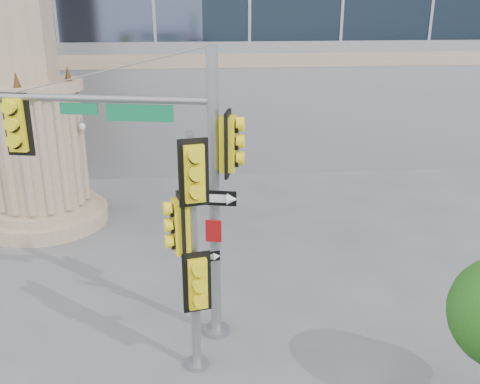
{
  "coord_description": "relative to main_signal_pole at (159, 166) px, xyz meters",
  "views": [
    {
      "loc": [
        -0.72,
        -9.64,
        7.65
      ],
      "look_at": [
        0.42,
        2.0,
        3.45
      ],
      "focal_mm": 40.0,
      "sensor_mm": 36.0,
      "label": 1
    }
  ],
  "objects": [
    {
      "name": "ground",
      "position": [
        1.4,
        -1.78,
        -4.21
      ],
      "size": [
        120.0,
        120.0,
        0.0
      ],
      "primitive_type": "plane",
      "color": "#545456",
      "rests_on": "ground"
    },
    {
      "name": "monument",
      "position": [
        -4.6,
        7.22,
        1.3
      ],
      "size": [
        4.4,
        4.4,
        16.6
      ],
      "color": "gray",
      "rests_on": "ground"
    },
    {
      "name": "secondary_signal_pole",
      "position": [
        0.66,
        -1.64,
        -1.09
      ],
      "size": [
        0.98,
        0.7,
        5.32
      ],
      "rotation": [
        0.0,
        0.0,
        0.21
      ],
      "color": "slate",
      "rests_on": "ground"
    },
    {
      "name": "main_signal_pole",
      "position": [
        0.0,
        0.0,
        0.0
      ],
      "size": [
        5.19,
        1.64,
        6.8
      ],
      "rotation": [
        0.0,
        0.0,
        -0.23
      ],
      "color": "slate",
      "rests_on": "ground"
    }
  ]
}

